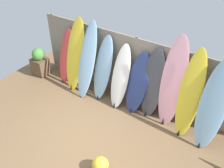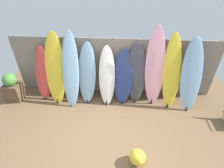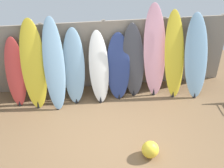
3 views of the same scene
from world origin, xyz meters
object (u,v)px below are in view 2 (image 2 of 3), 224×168
(surfboard_yellow_8, at_px, (172,73))
(surfboard_skyblue_2, at_px, (71,71))
(beach_ball, at_px, (137,157))
(surfboard_charcoal_6, at_px, (136,74))
(surfboard_red_0, at_px, (43,74))
(planter_box, at_px, (12,88))
(surfboard_navy_5, at_px, (123,78))
(surfboard_skyblue_3, at_px, (87,74))
(surfboard_white_4, at_px, (107,77))
(surfboard_skyblue_9, at_px, (191,76))
(surfboard_pink_7, at_px, (155,68))
(surfboard_yellow_1, at_px, (55,70))

(surfboard_yellow_8, bearing_deg, surfboard_skyblue_2, -178.50)
(surfboard_yellow_8, xyz_separation_m, beach_ball, (-0.98, -2.08, -0.85))
(surfboard_charcoal_6, xyz_separation_m, surfboard_yellow_8, (0.96, -0.12, 0.15))
(surfboard_red_0, relative_size, planter_box, 1.78)
(surfboard_yellow_8, xyz_separation_m, planter_box, (-4.66, -0.20, -0.60))
(surfboard_navy_5, relative_size, beach_ball, 4.56)
(surfboard_charcoal_6, distance_m, planter_box, 3.74)
(surfboard_charcoal_6, relative_size, beach_ball, 5.14)
(surfboard_red_0, distance_m, surfboard_skyblue_3, 1.36)
(surfboard_skyblue_2, height_order, surfboard_skyblue_3, surfboard_skyblue_2)
(surfboard_navy_5, height_order, surfboard_charcoal_6, surfboard_charcoal_6)
(surfboard_red_0, xyz_separation_m, surfboard_navy_5, (2.40, -0.01, -0.01))
(surfboard_white_4, height_order, surfboard_yellow_8, surfboard_yellow_8)
(surfboard_yellow_8, bearing_deg, surfboard_skyblue_9, -6.00)
(surfboard_yellow_8, distance_m, beach_ball, 2.45)
(surfboard_skyblue_3, height_order, surfboard_white_4, surfboard_skyblue_3)
(surfboard_charcoal_6, height_order, surfboard_pink_7, surfboard_pink_7)
(surfboard_skyblue_2, height_order, surfboard_navy_5, surfboard_skyblue_2)
(surfboard_skyblue_9, distance_m, beach_ball, 2.65)
(planter_box, relative_size, beach_ball, 2.60)
(surfboard_navy_5, distance_m, planter_box, 3.35)
(surfboard_white_4, height_order, surfboard_skyblue_9, surfboard_skyblue_9)
(surfboard_red_0, relative_size, surfboard_white_4, 0.95)
(surfboard_charcoal_6, xyz_separation_m, beach_ball, (-0.02, -2.19, -0.70))
(surfboard_charcoal_6, height_order, beach_ball, surfboard_charcoal_6)
(planter_box, height_order, beach_ball, planter_box)
(surfboard_red_0, relative_size, surfboard_skyblue_2, 0.78)
(surfboard_skyblue_9, bearing_deg, surfboard_yellow_1, 179.55)
(surfboard_navy_5, bearing_deg, surfboard_charcoal_6, 9.89)
(surfboard_skyblue_9, bearing_deg, surfboard_white_4, 178.97)
(surfboard_navy_5, bearing_deg, surfboard_skyblue_3, -179.16)
(surfboard_white_4, xyz_separation_m, surfboard_skyblue_9, (2.32, -0.04, 0.17))
(surfboard_skyblue_3, relative_size, beach_ball, 5.10)
(surfboard_skyblue_2, distance_m, surfboard_charcoal_6, 1.88)
(surfboard_skyblue_3, xyz_separation_m, beach_ball, (1.41, -2.11, -0.70))
(surfboard_skyblue_2, relative_size, surfboard_yellow_8, 0.99)
(surfboard_skyblue_3, relative_size, planter_box, 1.96)
(surfboard_skyblue_2, distance_m, surfboard_skyblue_9, 3.34)
(surfboard_red_0, height_order, surfboard_pink_7, surfboard_pink_7)
(surfboard_yellow_1, relative_size, surfboard_charcoal_6, 1.15)
(surfboard_yellow_8, bearing_deg, surfboard_pink_7, 167.69)
(surfboard_skyblue_3, relative_size, surfboard_yellow_8, 0.84)
(surfboard_charcoal_6, distance_m, surfboard_skyblue_9, 1.49)
(surfboard_yellow_1, distance_m, surfboard_charcoal_6, 2.34)
(surfboard_red_0, relative_size, surfboard_navy_5, 1.02)
(beach_ball, bearing_deg, surfboard_pink_7, 76.65)
(surfboard_skyblue_9, height_order, beach_ball, surfboard_skyblue_9)
(surfboard_yellow_1, bearing_deg, surfboard_pink_7, 2.53)
(surfboard_skyblue_3, xyz_separation_m, surfboard_charcoal_6, (1.43, 0.08, 0.00))
(surfboard_skyblue_2, relative_size, surfboard_skyblue_9, 1.03)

